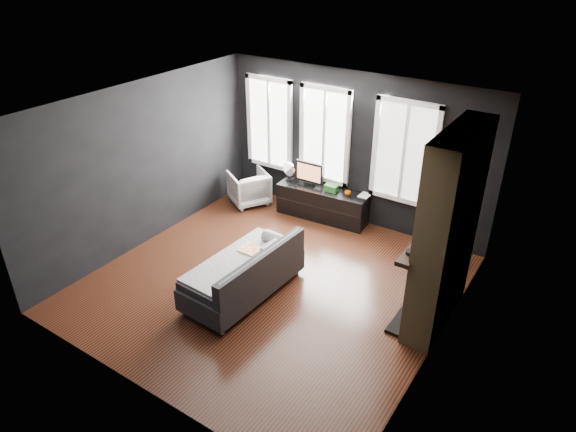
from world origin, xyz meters
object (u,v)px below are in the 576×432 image
Objects in this scene: sofa at (243,270)px; monitor at (310,172)px; armchair at (249,186)px; media_console at (323,203)px; mug at (348,193)px; mantel_vase at (440,215)px; book at (360,188)px.

monitor reaches higher than sofa.
sofa is 2.91m from armchair.
media_console is 0.60m from mug.
sofa is at bearing -146.92° from mantel_vase.
sofa is 3.32× the size of monitor.
monitor is at bearing 156.87° from mantel_vase.
armchair is at bearing -171.96° from mug.
mug is (1.99, 0.28, 0.28)m from armchair.
sofa is at bearing 67.22° from armchair.
book is 1.39× the size of mantel_vase.
media_console is at bearing 97.12° from sofa.
book reaches higher than mug.
media_console is 0.62m from monitor.
sofa reaches higher than armchair.
book is (0.96, 0.15, -0.13)m from monitor.
mantel_vase is (3.95, -0.90, 0.96)m from armchair.
monitor is 0.82m from mug.
armchair is at bearing -167.31° from monitor.
armchair is 2.23m from book.
book reaches higher than media_console.
mantel_vase is at bearing -23.50° from monitor.
sofa is 2.84m from book.
monitor is 0.98m from book.
sofa is 2.67m from mug.
monitor is (-0.51, 2.64, 0.43)m from sofa.
armchair reaches higher than media_console.
armchair is 1.25× the size of monitor.
mantel_vase reaches higher than monitor.
monitor is at bearing 134.54° from armchair.
media_console is (1.50, 0.29, -0.06)m from armchair.
sofa is at bearing -79.52° from monitor.
sofa is 10.55× the size of mantel_vase.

